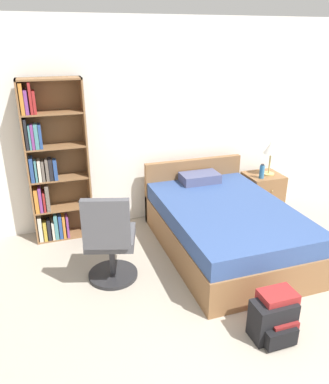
% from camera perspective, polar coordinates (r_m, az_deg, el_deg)
% --- Properties ---
extents(wall_back, '(9.00, 0.06, 2.60)m').
position_cam_1_polar(wall_back, '(4.99, -0.08, 10.41)').
color(wall_back, white).
rests_on(wall_back, ground_plane).
extents(bookshelf, '(0.70, 0.27, 1.94)m').
position_cam_1_polar(bookshelf, '(4.63, -16.91, 3.39)').
color(bookshelf, brown).
rests_on(bookshelf, ground_plane).
extents(bed, '(1.37, 2.07, 0.83)m').
position_cam_1_polar(bed, '(4.47, 8.95, -5.05)').
color(bed, brown).
rests_on(bed, ground_plane).
extents(office_chair, '(0.60, 0.67, 1.01)m').
position_cam_1_polar(office_chair, '(3.78, -8.32, -7.55)').
color(office_chair, '#232326').
rests_on(office_chair, ground_plane).
extents(nightstand, '(0.50, 0.48, 0.54)m').
position_cam_1_polar(nightstand, '(5.62, 14.65, 0.02)').
color(nightstand, brown).
rests_on(nightstand, ground_plane).
extents(table_lamp, '(0.21, 0.21, 0.50)m').
position_cam_1_polar(table_lamp, '(5.43, 15.96, 6.32)').
color(table_lamp, tan).
rests_on(table_lamp, nightstand).
extents(water_bottle, '(0.07, 0.07, 0.20)m').
position_cam_1_polar(water_bottle, '(5.34, 14.62, 3.04)').
color(water_bottle, teal).
rests_on(water_bottle, nightstand).
extents(backpack_black, '(0.36, 0.28, 0.34)m').
position_cam_1_polar(backpack_black, '(3.41, 16.26, -18.39)').
color(backpack_black, black).
rests_on(backpack_black, ground_plane).
extents(backpack_red, '(0.30, 0.28, 0.40)m').
position_cam_1_polar(backpack_red, '(3.44, 16.69, -17.38)').
color(backpack_red, maroon).
rests_on(backpack_red, ground_plane).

